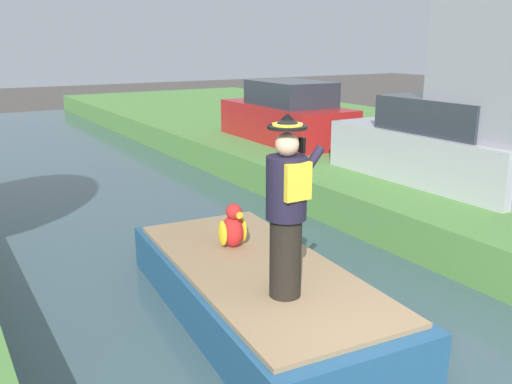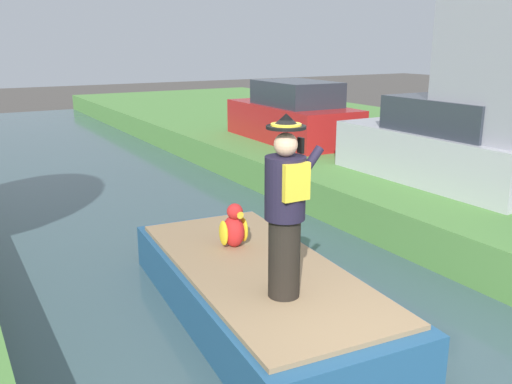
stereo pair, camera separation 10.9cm
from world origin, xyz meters
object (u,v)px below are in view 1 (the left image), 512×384
Objects in this scene: boat at (258,290)px; parked_car_silver at (440,146)px; person_pirate at (287,208)px; parrot_plush at (233,228)px; parked_car_red at (286,115)px.

parked_car_silver is (4.86, 1.64, 0.99)m from boat.
parrot_plush is at bearing 77.60° from person_pirate.
parked_car_red is at bearing 90.00° from parked_car_silver.
boat is 0.88m from parrot_plush.
person_pirate is 0.46× the size of parked_car_red.
parrot_plush is (0.05, 0.68, 0.55)m from boat.
parrot_plush is 0.14× the size of parked_car_red.
parked_car_silver is 4.93m from parked_car_red.
parrot_plush reaches higher than boat.
person_pirate is 5.60m from parked_car_silver.
parrot_plush is 4.93m from parked_car_silver.
person_pirate is 3.25× the size of parrot_plush.
parrot_plush is at bearing -168.64° from parked_car_silver.
parked_car_red reaches higher than parrot_plush.
parked_car_red is at bearing 50.74° from parrot_plush.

